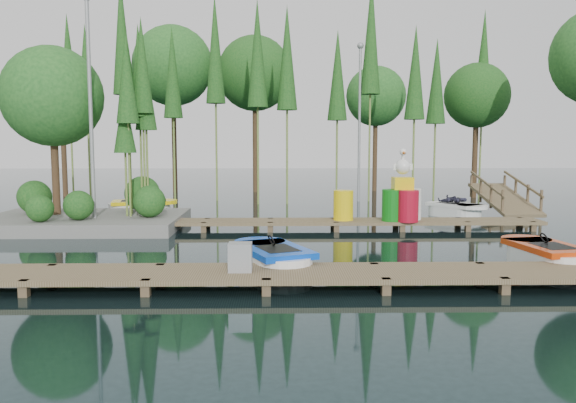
{
  "coord_description": "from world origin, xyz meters",
  "views": [
    {
      "loc": [
        0.19,
        -14.95,
        2.72
      ],
      "look_at": [
        0.5,
        0.5,
        1.1
      ],
      "focal_mm": 35.0,
      "sensor_mm": 36.0,
      "label": 1
    }
  ],
  "objects_px": {
    "island": "(74,128)",
    "utility_cabinet": "(240,257)",
    "boat_yellow_far": "(141,208)",
    "boat_blue": "(273,260)",
    "boat_red": "(546,256)",
    "drum_cluster": "(404,200)",
    "yellow_barrel": "(343,205)"
  },
  "relations": [
    {
      "from": "boat_yellow_far",
      "to": "utility_cabinet",
      "type": "xyz_separation_m",
      "value": [
        4.48,
        -10.81,
        0.3
      ]
    },
    {
      "from": "boat_blue",
      "to": "yellow_barrel",
      "type": "xyz_separation_m",
      "value": [
        2.17,
        5.74,
        0.52
      ]
    },
    {
      "from": "boat_blue",
      "to": "boat_red",
      "type": "xyz_separation_m",
      "value": [
        5.98,
        0.28,
        -0.01
      ]
    },
    {
      "from": "island",
      "to": "boat_red",
      "type": "distance_m",
      "value": 14.18
    },
    {
      "from": "boat_yellow_far",
      "to": "drum_cluster",
      "type": "bearing_deg",
      "value": -15.12
    },
    {
      "from": "boat_yellow_far",
      "to": "island",
      "type": "bearing_deg",
      "value": -105.13
    },
    {
      "from": "boat_yellow_far",
      "to": "utility_cabinet",
      "type": "relative_size",
      "value": 5.06
    },
    {
      "from": "boat_blue",
      "to": "drum_cluster",
      "type": "xyz_separation_m",
      "value": [
        4.03,
        5.58,
        0.71
      ]
    },
    {
      "from": "island",
      "to": "boat_yellow_far",
      "type": "distance_m",
      "value": 4.4
    },
    {
      "from": "utility_cabinet",
      "to": "drum_cluster",
      "type": "bearing_deg",
      "value": 55.84
    },
    {
      "from": "island",
      "to": "drum_cluster",
      "type": "xyz_separation_m",
      "value": [
        10.44,
        -0.95,
        -2.22
      ]
    },
    {
      "from": "island",
      "to": "yellow_barrel",
      "type": "distance_m",
      "value": 8.95
    },
    {
      "from": "boat_blue",
      "to": "boat_yellow_far",
      "type": "bearing_deg",
      "value": 95.26
    },
    {
      "from": "utility_cabinet",
      "to": "drum_cluster",
      "type": "distance_m",
      "value": 8.28
    },
    {
      "from": "drum_cluster",
      "to": "island",
      "type": "bearing_deg",
      "value": 174.8
    },
    {
      "from": "island",
      "to": "boat_yellow_far",
      "type": "xyz_separation_m",
      "value": [
        1.31,
        3.02,
        -2.91
      ]
    },
    {
      "from": "boat_red",
      "to": "yellow_barrel",
      "type": "bearing_deg",
      "value": 116.52
    },
    {
      "from": "boat_yellow_far",
      "to": "drum_cluster",
      "type": "xyz_separation_m",
      "value": [
        9.12,
        -3.97,
        0.69
      ]
    },
    {
      "from": "utility_cabinet",
      "to": "yellow_barrel",
      "type": "bearing_deg",
      "value": 68.32
    },
    {
      "from": "boat_blue",
      "to": "drum_cluster",
      "type": "relative_size",
      "value": 1.24
    },
    {
      "from": "utility_cabinet",
      "to": "boat_blue",
      "type": "bearing_deg",
      "value": 64.1
    },
    {
      "from": "island",
      "to": "utility_cabinet",
      "type": "bearing_deg",
      "value": -53.36
    },
    {
      "from": "boat_yellow_far",
      "to": "drum_cluster",
      "type": "distance_m",
      "value": 9.97
    },
    {
      "from": "island",
      "to": "yellow_barrel",
      "type": "bearing_deg",
      "value": -5.27
    },
    {
      "from": "island",
      "to": "drum_cluster",
      "type": "bearing_deg",
      "value": -5.2
    },
    {
      "from": "island",
      "to": "utility_cabinet",
      "type": "height_order",
      "value": "island"
    },
    {
      "from": "utility_cabinet",
      "to": "drum_cluster",
      "type": "relative_size",
      "value": 0.24
    },
    {
      "from": "boat_red",
      "to": "drum_cluster",
      "type": "bearing_deg",
      "value": 101.82
    },
    {
      "from": "boat_red",
      "to": "boat_yellow_far",
      "type": "relative_size",
      "value": 0.95
    },
    {
      "from": "island",
      "to": "drum_cluster",
      "type": "distance_m",
      "value": 10.71
    },
    {
      "from": "island",
      "to": "boat_blue",
      "type": "bearing_deg",
      "value": -45.54
    },
    {
      "from": "boat_red",
      "to": "island",
      "type": "bearing_deg",
      "value": 144.83
    }
  ]
}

